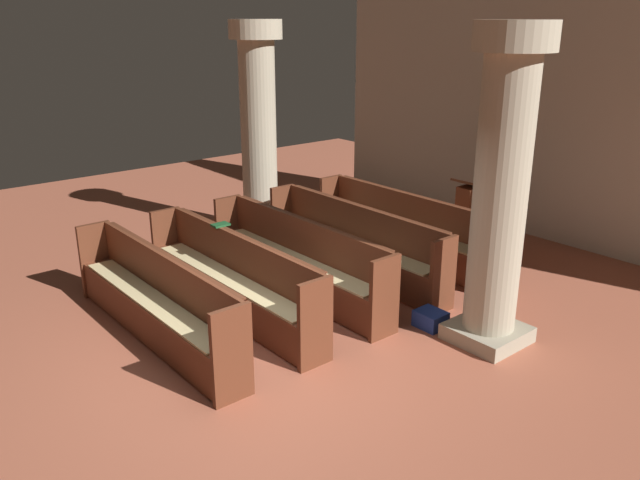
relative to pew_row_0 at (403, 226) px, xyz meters
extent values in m
plane|color=#AD5B42|center=(1.20, -3.49, -0.52)|extent=(19.20, 19.20, 0.00)
cube|color=beige|center=(1.20, 2.59, 1.73)|extent=(10.00, 0.16, 4.50)
cube|color=brown|center=(0.00, -0.02, -0.06)|extent=(3.24, 0.38, 0.05)
cube|color=brown|center=(0.00, 0.14, 0.21)|extent=(3.24, 0.04, 0.51)
cube|color=#562B1A|center=(0.00, 0.19, 0.46)|extent=(3.11, 0.06, 0.02)
cube|color=#5B2D1B|center=(-1.65, -0.02, -0.03)|extent=(0.06, 0.44, 0.99)
cube|color=#5B2D1B|center=(1.65, -0.02, -0.03)|extent=(0.06, 0.44, 0.99)
cube|color=brown|center=(0.00, -0.20, -0.29)|extent=(3.24, 0.03, 0.42)
cube|color=#D1BC84|center=(0.00, -0.04, -0.03)|extent=(2.98, 0.32, 0.03)
cube|color=brown|center=(0.00, -1.04, -0.06)|extent=(3.24, 0.38, 0.05)
cube|color=brown|center=(0.00, -0.87, 0.21)|extent=(3.24, 0.04, 0.51)
cube|color=#562B1A|center=(0.00, -0.83, 0.46)|extent=(3.11, 0.06, 0.02)
cube|color=#5B2D1B|center=(-1.65, -1.04, -0.03)|extent=(0.06, 0.44, 0.99)
cube|color=#5B2D1B|center=(1.65, -1.04, -0.03)|extent=(0.06, 0.44, 0.99)
cube|color=brown|center=(0.00, -1.22, -0.29)|extent=(3.24, 0.03, 0.42)
cube|color=#D1BC84|center=(0.00, -1.06, -0.03)|extent=(2.98, 0.32, 0.03)
cube|color=brown|center=(0.00, -2.06, -0.06)|extent=(3.24, 0.38, 0.05)
cube|color=brown|center=(0.00, -1.89, 0.21)|extent=(3.24, 0.04, 0.51)
cube|color=#562B1A|center=(0.00, -1.84, 0.46)|extent=(3.11, 0.06, 0.02)
cube|color=#5B2D1B|center=(-1.65, -2.06, -0.03)|extent=(0.06, 0.44, 0.99)
cube|color=#5B2D1B|center=(1.65, -2.06, -0.03)|extent=(0.06, 0.44, 0.99)
cube|color=brown|center=(0.00, -2.23, -0.29)|extent=(3.24, 0.03, 0.42)
cube|color=#D1BC84|center=(0.00, -2.08, -0.03)|extent=(2.98, 0.32, 0.03)
cube|color=brown|center=(0.00, -3.08, -0.06)|extent=(3.24, 0.38, 0.05)
cube|color=brown|center=(0.00, -2.91, 0.21)|extent=(3.24, 0.04, 0.51)
cube|color=#562B1A|center=(0.00, -2.86, 0.46)|extent=(3.11, 0.06, 0.02)
cube|color=#5B2D1B|center=(-1.65, -3.08, -0.03)|extent=(0.06, 0.44, 0.99)
cube|color=#5B2D1B|center=(1.65, -3.08, -0.03)|extent=(0.06, 0.44, 0.99)
cube|color=brown|center=(0.00, -3.25, -0.29)|extent=(3.24, 0.03, 0.42)
cube|color=#D1BC84|center=(0.00, -3.10, -0.03)|extent=(2.98, 0.32, 0.03)
cube|color=brown|center=(0.00, -4.09, -0.06)|extent=(3.24, 0.38, 0.05)
cube|color=brown|center=(0.00, -3.93, 0.21)|extent=(3.24, 0.05, 0.51)
cube|color=#562B1A|center=(0.00, -3.88, 0.46)|extent=(3.11, 0.06, 0.02)
cube|color=#5B2D1B|center=(-1.65, -4.09, -0.03)|extent=(0.06, 0.44, 0.99)
cube|color=#5B2D1B|center=(1.65, -4.09, -0.03)|extent=(0.06, 0.44, 0.99)
cube|color=brown|center=(0.00, -4.27, -0.29)|extent=(3.24, 0.03, 0.42)
cube|color=#D1BC84|center=(0.00, -4.11, -0.03)|extent=(2.98, 0.32, 0.03)
cube|color=#9F967E|center=(2.46, -1.19, -0.43)|extent=(0.78, 0.78, 0.18)
cylinder|color=#ADA389|center=(2.46, -1.19, 1.16)|extent=(0.58, 0.58, 3.01)
cylinder|color=#B6AB90|center=(2.46, -1.19, 2.82)|extent=(0.84, 0.84, 0.30)
cube|color=#9F967E|center=(-2.41, -0.94, -0.43)|extent=(0.78, 0.78, 0.18)
cylinder|color=#ADA389|center=(-2.41, -0.94, 1.16)|extent=(0.58, 0.58, 3.01)
cylinder|color=#B6AB90|center=(-2.41, -0.94, 2.82)|extent=(0.84, 0.84, 0.30)
cube|color=brown|center=(0.19, 1.30, -0.49)|extent=(0.45, 0.45, 0.06)
cube|color=brown|center=(0.19, 1.30, -0.05)|extent=(0.28, 0.28, 0.95)
cube|color=brown|center=(0.19, 1.30, 0.49)|extent=(0.48, 0.35, 0.15)
cube|color=#194723|center=(-0.52, -2.87, 0.48)|extent=(0.14, 0.22, 0.03)
cube|color=navy|center=(1.82, -1.44, -0.42)|extent=(0.34, 0.29, 0.20)
camera|label=1|loc=(6.27, -6.87, 2.98)|focal=35.88mm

